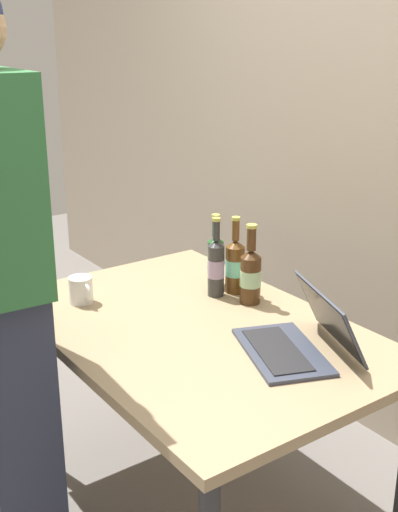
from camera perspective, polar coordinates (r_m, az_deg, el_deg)
name	(u,v)px	position (r m, az deg, el deg)	size (l,w,h in m)	color
ground_plane	(196,502)	(2.58, -0.28, -20.55)	(8.00, 8.00, 0.00)	slate
desk	(196,345)	(2.23, -0.30, -7.75)	(1.33, 0.89, 0.71)	#9E8460
laptop	(300,338)	(2.03, 8.77, -7.04)	(0.44, 0.41, 0.19)	#383D4C
beer_bottle_dark	(235,265)	(2.43, 3.15, -0.76)	(0.07, 0.07, 0.29)	brown
beer_bottle_amber	(216,259)	(2.50, 1.45, -0.23)	(0.06, 0.06, 0.28)	#1E5123
beer_bottle_green	(216,266)	(2.40, 1.49, -0.88)	(0.06, 0.06, 0.30)	#333333
beer_bottle_brown	(251,274)	(2.34, 4.50, -1.59)	(0.08, 0.08, 0.29)	#472B14
coffee_mug	(81,290)	(2.39, -10.19, -2.92)	(0.12, 0.09, 0.10)	white
back_wall	(395,126)	(2.66, 16.65, 10.80)	(6.00, 0.10, 2.60)	tan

